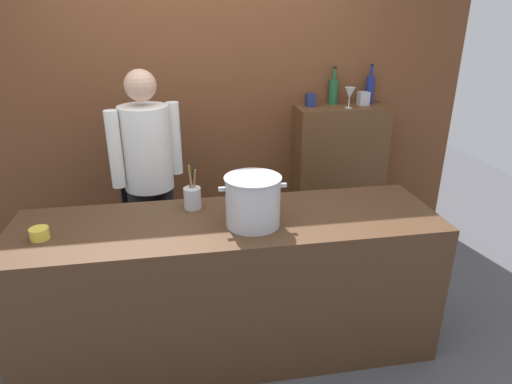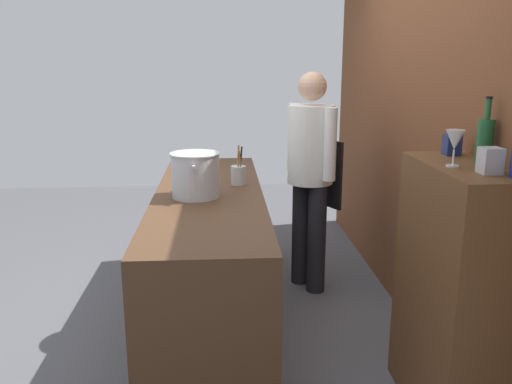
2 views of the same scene
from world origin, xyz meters
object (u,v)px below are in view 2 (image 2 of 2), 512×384
Objects in this scene: utensil_crock at (238,175)px; spice_tin_navy at (452,145)px; chef at (311,166)px; butter_jar at (205,160)px; stockpot_large at (195,175)px; spice_tin_silver at (490,161)px; wine_glass_tall at (455,141)px; wine_bottle_green at (485,139)px.

utensil_crock is 2.63× the size of spice_tin_navy.
chef is 0.96m from butter_jar.
butter_jar is (-1.13, 0.02, -0.11)m from stockpot_large.
spice_tin_navy is (-0.44, 0.03, -0.00)m from spice_tin_silver.
utensil_crock is 1.66× the size of wine_glass_tall.
spice_tin_silver is (1.47, 1.01, 0.36)m from utensil_crock.
stockpot_large is 1.75m from spice_tin_silver.
wine_bottle_green is at bearing 33.58° from butter_jar.
utensil_crock is at bearing -145.47° from spice_tin_silver.
wine_bottle_green is at bearing 15.37° from spice_tin_navy.
butter_jar is at bearing -150.85° from wine_glass_tall.
chef is 6.07× the size of utensil_crock.
spice_tin_navy is (-0.21, -0.06, -0.06)m from wine_bottle_green.
spice_tin_navy is (-0.29, 0.12, -0.06)m from wine_glass_tall.
chef is 15.98× the size of spice_tin_navy.
spice_tin_silver is at bearing 166.22° from chef.
wine_glass_tall is at bearing 164.62° from chef.
stockpot_large is 3.78× the size of butter_jar.
wine_bottle_green reaches higher than wine_glass_tall.
stockpot_large is at bearing -129.45° from wine_glass_tall.
spice_tin_navy is (1.31, 0.48, 0.36)m from chef.
chef reaches higher than butter_jar.
stockpot_large is at bearing -41.05° from utensil_crock.
spice_tin_silver is at bearing 29.29° from wine_glass_tall.
wine_glass_tall reaches higher than spice_tin_silver.
wine_bottle_green is (0.91, 1.38, 0.35)m from stockpot_large.
utensil_crock is at bearing 17.77° from butter_jar.
stockpot_large is 3.59× the size of spice_tin_navy.
stockpot_large reaches higher than utensil_crock.
wine_glass_tall is (0.99, 1.20, 0.35)m from stockpot_large.
wine_bottle_green is (1.52, 0.54, 0.42)m from chef.
stockpot_large is at bearing 97.75° from chef.
stockpot_large is at bearing -1.11° from butter_jar.
utensil_crock is 1.65m from wine_glass_tall.
butter_jar is at bearing 178.89° from stockpot_large.
butter_jar is at bearing -146.42° from wine_bottle_green.
chef is 4.45× the size of stockpot_large.
wine_glass_tall is 0.19m from spice_tin_silver.
spice_tin_silver reaches higher than utensil_crock.
spice_tin_navy is (1.02, 1.04, 0.36)m from utensil_crock.
chef is at bearing -160.34° from wine_bottle_green.
stockpot_large is at bearing -123.58° from wine_bottle_green.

